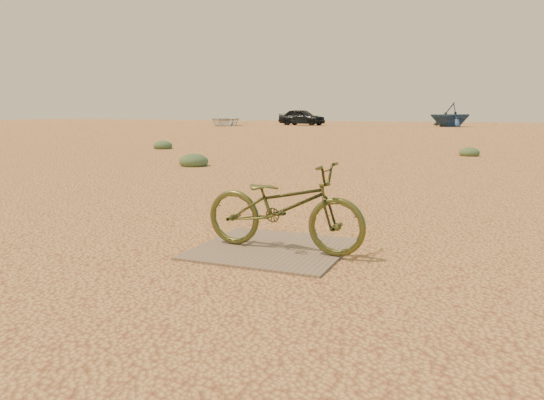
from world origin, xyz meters
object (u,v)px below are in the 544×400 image
at_px(car, 302,117).
at_px(boat_near_left, 225,120).
at_px(boat_far_left, 450,115).
at_px(plywood_board, 272,249).
at_px(bicycle, 284,206).

relative_size(car, boat_near_left, 0.88).
bearing_deg(car, boat_far_left, -79.16).
xyz_separation_m(plywood_board, boat_far_left, (-1.38, 40.30, 0.95)).
relative_size(boat_near_left, boat_far_left, 1.29).
bearing_deg(bicycle, boat_near_left, 30.43).
relative_size(plywood_board, boat_far_left, 0.37).
height_order(boat_near_left, boat_far_left, boat_far_left).
height_order(car, boat_far_left, boat_far_left).
distance_m(bicycle, boat_near_left, 41.00).
bearing_deg(boat_near_left, boat_far_left, -0.25).
height_order(plywood_board, bicycle, bicycle).
distance_m(plywood_board, bicycle, 0.44).
xyz_separation_m(bicycle, boat_near_left, (-19.44, 36.10, 0.06)).
height_order(bicycle, boat_far_left, boat_far_left).
bearing_deg(car, boat_near_left, 135.47).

